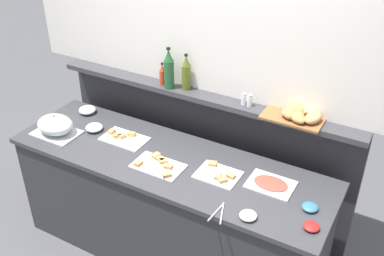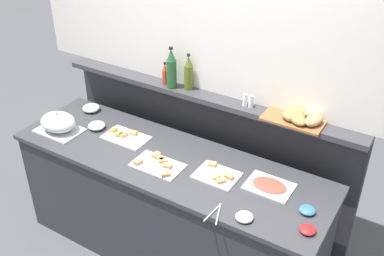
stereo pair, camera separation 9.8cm
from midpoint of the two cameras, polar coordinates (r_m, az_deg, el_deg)
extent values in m
plane|color=#4C4C51|center=(4.10, 1.08, -9.85)|extent=(12.00, 12.00, 0.00)
cube|color=#2D2D33|center=(3.44, -3.71, -10.24)|extent=(2.28, 0.67, 0.85)
cube|color=#38383D|center=(3.16, -3.98, -4.20)|extent=(2.32, 0.71, 0.03)
cube|color=#2D2D33|center=(3.70, 0.68, -3.69)|extent=(2.42, 0.08, 1.16)
cube|color=#38383D|center=(3.35, 0.33, 4.27)|extent=(2.42, 0.22, 0.04)
cube|color=white|center=(3.39, -9.27, -1.36)|extent=(0.34, 0.21, 0.01)
cube|color=#B7844C|center=(3.41, -8.37, -0.89)|extent=(0.06, 0.05, 0.01)
cube|color=#E5C666|center=(3.40, -8.38, -0.78)|extent=(0.06, 0.05, 0.01)
cube|color=#B7844C|center=(3.40, -8.39, -0.66)|extent=(0.06, 0.05, 0.01)
cube|color=#B7844C|center=(3.40, -9.56, -1.12)|extent=(0.05, 0.06, 0.01)
cube|color=#E5C666|center=(3.39, -9.57, -1.01)|extent=(0.05, 0.06, 0.01)
cube|color=#B7844C|center=(3.39, -9.58, -0.89)|extent=(0.05, 0.06, 0.01)
cube|color=#B7844C|center=(3.41, -10.20, -1.09)|extent=(0.07, 0.07, 0.01)
cube|color=#E5C666|center=(3.40, -10.21, -0.97)|extent=(0.07, 0.07, 0.01)
cube|color=#B7844C|center=(3.40, -10.23, -0.86)|extent=(0.07, 0.07, 0.01)
cube|color=#B7844C|center=(3.46, -10.84, -0.58)|extent=(0.04, 0.06, 0.01)
cube|color=#E5C666|center=(3.46, -10.86, -0.47)|extent=(0.04, 0.06, 0.01)
cube|color=#B7844C|center=(3.45, -10.87, -0.35)|extent=(0.04, 0.06, 0.01)
cube|color=white|center=(3.08, -5.17, -4.78)|extent=(0.34, 0.21, 0.01)
cube|color=tan|center=(3.10, -4.51, -4.31)|extent=(0.07, 0.06, 0.01)
cube|color=#B24738|center=(3.09, -4.52, -4.19)|extent=(0.07, 0.06, 0.01)
cube|color=tan|center=(3.09, -4.52, -4.07)|extent=(0.07, 0.06, 0.01)
cube|color=tan|center=(3.12, -4.83, -4.04)|extent=(0.06, 0.05, 0.01)
cube|color=#B24738|center=(3.11, -4.84, -3.92)|extent=(0.06, 0.05, 0.01)
cube|color=tan|center=(3.11, -4.85, -3.80)|extent=(0.06, 0.05, 0.01)
cube|color=tan|center=(3.10, -7.64, -4.53)|extent=(0.04, 0.06, 0.01)
cube|color=#B24738|center=(3.09, -7.65, -4.41)|extent=(0.04, 0.06, 0.01)
cube|color=tan|center=(3.09, -7.66, -4.29)|extent=(0.04, 0.06, 0.01)
cube|color=tan|center=(3.16, -5.41, -3.59)|extent=(0.05, 0.06, 0.01)
cube|color=#B24738|center=(3.15, -5.42, -3.47)|extent=(0.05, 0.06, 0.01)
cube|color=tan|center=(3.15, -5.43, -3.35)|extent=(0.05, 0.06, 0.01)
cube|color=tan|center=(2.97, -4.14, -6.01)|extent=(0.07, 0.07, 0.01)
cube|color=#B24738|center=(2.97, -4.14, -5.88)|extent=(0.07, 0.07, 0.01)
cube|color=tan|center=(2.96, -4.15, -5.76)|extent=(0.07, 0.07, 0.01)
cube|color=tan|center=(3.05, -3.92, -4.95)|extent=(0.06, 0.05, 0.01)
cube|color=#B24738|center=(3.04, -3.93, -4.83)|extent=(0.06, 0.05, 0.01)
cube|color=tan|center=(3.04, -3.93, -4.71)|extent=(0.06, 0.05, 0.01)
cube|color=white|center=(2.99, 2.34, -5.88)|extent=(0.28, 0.22, 0.01)
cube|color=tan|center=(3.07, 1.68, -4.63)|extent=(0.06, 0.05, 0.01)
cube|color=#D1664C|center=(3.06, 1.68, -4.50)|extent=(0.06, 0.05, 0.01)
cube|color=tan|center=(3.06, 1.68, -4.38)|extent=(0.06, 0.05, 0.01)
cube|color=tan|center=(2.96, 3.91, -6.14)|extent=(0.06, 0.05, 0.01)
cube|color=#D1664C|center=(2.96, 3.92, -6.02)|extent=(0.06, 0.05, 0.01)
cube|color=tan|center=(2.95, 3.93, -5.89)|extent=(0.06, 0.05, 0.01)
cube|color=tan|center=(2.93, 2.90, -6.66)|extent=(0.07, 0.07, 0.01)
cube|color=#D1664C|center=(2.92, 2.91, -6.53)|extent=(0.07, 0.07, 0.01)
cube|color=tan|center=(2.92, 2.91, -6.41)|extent=(0.07, 0.07, 0.01)
cube|color=tan|center=(2.95, 2.30, -6.21)|extent=(0.05, 0.06, 0.01)
cube|color=#D1664C|center=(2.95, 2.31, -6.09)|extent=(0.05, 0.06, 0.01)
cube|color=tan|center=(2.95, 2.31, -5.97)|extent=(0.05, 0.06, 0.01)
cube|color=silver|center=(2.95, 8.89, -7.02)|extent=(0.29, 0.22, 0.01)
ellipsoid|color=#B24738|center=(2.94, 8.91, -6.86)|extent=(0.22, 0.15, 0.01)
cube|color=#B7BABF|center=(3.57, -17.36, -0.62)|extent=(0.34, 0.24, 0.01)
ellipsoid|color=silver|center=(3.54, -17.55, 0.40)|extent=(0.29, 0.23, 0.14)
sphere|color=#B7BABF|center=(3.50, -17.75, 1.50)|extent=(0.02, 0.02, 0.02)
ellipsoid|color=silver|center=(3.78, -13.70, 2.21)|extent=(0.14, 0.14, 0.06)
ellipsoid|color=#E5CC66|center=(3.79, -13.69, 2.08)|extent=(0.11, 0.11, 0.03)
ellipsoid|color=silver|center=(3.53, -12.95, 0.06)|extent=(0.13, 0.13, 0.05)
ellipsoid|color=#BF4C3F|center=(3.54, -12.93, -0.07)|extent=(0.10, 0.10, 0.03)
ellipsoid|color=teal|center=(2.80, 13.60, -9.62)|extent=(0.10, 0.10, 0.03)
ellipsoid|color=silver|center=(2.69, 6.00, -10.86)|extent=(0.10, 0.10, 0.04)
ellipsoid|color=red|center=(2.68, 13.71, -11.90)|extent=(0.09, 0.09, 0.03)
cylinder|color=#B7BABF|center=(2.71, 2.73, -10.69)|extent=(0.07, 0.17, 0.01)
cylinder|color=#B7BABF|center=(2.72, 1.97, -10.50)|extent=(0.02, 0.18, 0.01)
sphere|color=#B7BABF|center=(2.77, 2.96, -9.45)|extent=(0.01, 0.01, 0.01)
cylinder|color=red|center=(3.44, -4.54, 6.34)|extent=(0.04, 0.04, 0.12)
cone|color=red|center=(3.40, -4.60, 7.56)|extent=(0.04, 0.04, 0.04)
cylinder|color=black|center=(3.39, -4.62, 8.03)|extent=(0.02, 0.02, 0.02)
cylinder|color=#23562D|center=(3.36, -3.73, 6.74)|extent=(0.08, 0.08, 0.22)
cone|color=#23562D|center=(3.30, -3.82, 9.10)|extent=(0.06, 0.06, 0.08)
cylinder|color=black|center=(3.28, -3.85, 9.91)|extent=(0.03, 0.03, 0.02)
cylinder|color=#56661E|center=(3.34, -1.57, 6.36)|extent=(0.06, 0.06, 0.19)
cone|color=#56661E|center=(3.29, -1.61, 8.41)|extent=(0.05, 0.05, 0.07)
cylinder|color=black|center=(3.27, -1.62, 9.12)|extent=(0.03, 0.03, 0.02)
cylinder|color=white|center=(3.16, 5.62, 3.54)|extent=(0.03, 0.03, 0.08)
cylinder|color=#B7BABF|center=(3.14, 5.66, 4.24)|extent=(0.03, 0.03, 0.01)
cylinder|color=white|center=(3.15, 6.35, 3.35)|extent=(0.03, 0.03, 0.08)
cylinder|color=#B7BABF|center=(3.13, 6.40, 4.05)|extent=(0.03, 0.03, 0.01)
cube|color=brown|center=(3.07, 11.74, 1.43)|extent=(0.40, 0.26, 0.02)
ellipsoid|color=tan|center=(3.00, 14.03, 1.25)|extent=(0.13, 0.17, 0.07)
ellipsoid|color=#B7844C|center=(3.04, 11.19, 1.96)|extent=(0.12, 0.15, 0.06)
ellipsoid|color=#AD7A47|center=(3.08, 12.71, 2.27)|extent=(0.16, 0.17, 0.06)
ellipsoid|color=tan|center=(3.08, 13.58, 2.19)|extent=(0.14, 0.10, 0.07)
ellipsoid|color=tan|center=(3.10, 13.33, 2.38)|extent=(0.11, 0.16, 0.06)
ellipsoid|color=#AD7A47|center=(3.01, 12.32, 1.46)|extent=(0.11, 0.13, 0.05)
ellipsoid|color=#B7844C|center=(3.09, 11.71, 2.50)|extent=(0.15, 0.16, 0.06)
ellipsoid|color=#B7844C|center=(3.02, 11.28, 1.81)|extent=(0.12, 0.14, 0.06)
ellipsoid|color=#B7844C|center=(2.99, 12.08, 1.27)|extent=(0.16, 0.14, 0.05)
camera|label=1|loc=(0.05, -90.93, -0.57)|focal=42.55mm
camera|label=2|loc=(0.05, 89.07, 0.57)|focal=42.55mm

